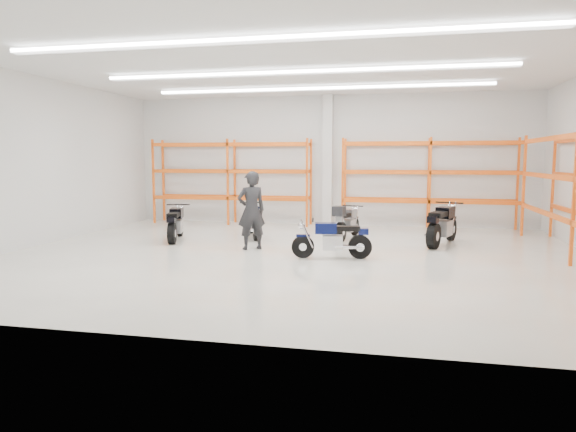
% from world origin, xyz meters
% --- Properties ---
extents(ground, '(14.00, 14.00, 0.00)m').
position_xyz_m(ground, '(0.00, 0.00, 0.00)').
color(ground, beige).
rests_on(ground, ground).
extents(room_shell, '(14.02, 12.02, 4.51)m').
position_xyz_m(room_shell, '(0.00, 0.03, 3.28)').
color(room_shell, silver).
rests_on(room_shell, ground).
extents(motorcycle_main, '(1.86, 0.62, 0.92)m').
position_xyz_m(motorcycle_main, '(0.99, -0.19, 0.43)').
color(motorcycle_main, black).
rests_on(motorcycle_main, ground).
extents(motorcycle_back_a, '(0.80, 1.98, 0.99)m').
position_xyz_m(motorcycle_back_a, '(-3.75, 1.47, 0.46)').
color(motorcycle_back_a, black).
rests_on(motorcycle_back_a, ground).
extents(motorcycle_back_b, '(1.01, 1.93, 1.01)m').
position_xyz_m(motorcycle_back_b, '(-1.73, 2.47, 0.47)').
color(motorcycle_back_b, black).
rests_on(motorcycle_back_b, ground).
extents(motorcycle_back_c, '(0.77, 1.96, 1.01)m').
position_xyz_m(motorcycle_back_c, '(0.96, 2.73, 0.49)').
color(motorcycle_back_c, black).
rests_on(motorcycle_back_c, ground).
extents(motorcycle_back_d, '(1.08, 2.18, 1.12)m').
position_xyz_m(motorcycle_back_d, '(3.57, 2.23, 0.52)').
color(motorcycle_back_d, black).
rests_on(motorcycle_back_d, ground).
extents(standing_man, '(0.87, 0.80, 2.00)m').
position_xyz_m(standing_man, '(-1.25, 0.57, 1.00)').
color(standing_man, black).
rests_on(standing_man, ground).
extents(structural_column, '(0.32, 0.32, 4.50)m').
position_xyz_m(structural_column, '(0.00, 5.82, 2.25)').
color(structural_column, white).
rests_on(structural_column, ground).
extents(pallet_racking_back_left, '(5.67, 0.87, 3.00)m').
position_xyz_m(pallet_racking_back_left, '(-3.40, 5.48, 1.79)').
color(pallet_racking_back_left, '#FF5A15').
rests_on(pallet_racking_back_left, ground).
extents(pallet_racking_back_right, '(5.67, 0.87, 3.00)m').
position_xyz_m(pallet_racking_back_right, '(3.40, 5.48, 1.79)').
color(pallet_racking_back_right, '#FF5A15').
rests_on(pallet_racking_back_right, ground).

